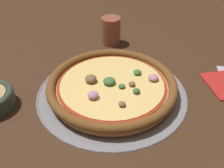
# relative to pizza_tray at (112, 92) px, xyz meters

# --- Properties ---
(ground_plane) EXTENTS (3.00, 3.00, 0.00)m
(ground_plane) POSITION_rel_pizza_tray_xyz_m (0.00, 0.00, -0.00)
(ground_plane) COLOR #3D2616
(pizza_tray) EXTENTS (0.38, 0.38, 0.01)m
(pizza_tray) POSITION_rel_pizza_tray_xyz_m (0.00, 0.00, 0.00)
(pizza_tray) COLOR gray
(pizza_tray) RESTS_ON ground_plane
(pizza) EXTENTS (0.33, 0.33, 0.04)m
(pizza) POSITION_rel_pizza_tray_xyz_m (-0.00, -0.00, 0.02)
(pizza) COLOR #BC7F42
(pizza) RESTS_ON pizza_tray
(drinking_cup) EXTENTS (0.06, 0.06, 0.09)m
(drinking_cup) POSITION_rel_pizza_tray_xyz_m (0.26, 0.05, 0.04)
(drinking_cup) COLOR brown
(drinking_cup) RESTS_ON ground_plane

